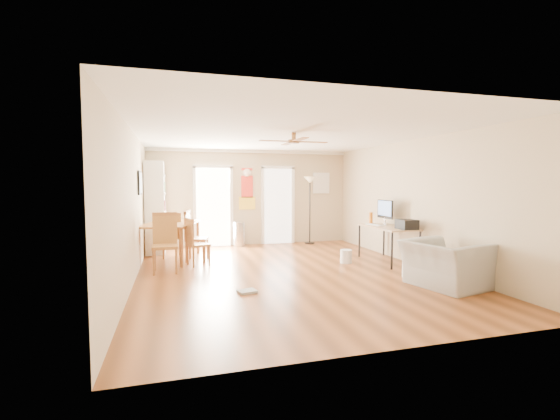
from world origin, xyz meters
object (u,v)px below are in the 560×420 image
object	(u,v)px
torchiere_lamp	(310,210)
armchair	(445,264)
dining_chair_right_a	(197,236)
dining_chair_near	(165,243)
printer	(407,224)
wastebasket_a	(346,256)
dining_table	(171,241)
computer_desk	(387,244)
wastebasket_b	(409,270)
trash_can	(239,234)
dining_chair_far	(172,235)
bookshelf	(155,207)
dining_chair_right_b	(198,242)

from	to	relation	value
torchiere_lamp	armchair	distance (m)	4.89
dining_chair_right_a	dining_chair_near	bearing A→B (deg)	159.19
printer	wastebasket_a	xyz separation A→B (m)	(-1.02, 0.65, -0.72)
torchiere_lamp	printer	distance (m)	3.44
dining_chair_right_a	wastebasket_a	xyz separation A→B (m)	(3.03, -1.09, -0.40)
printer	armchair	distance (m)	1.60
dining_table	printer	world-z (taller)	printer
dining_table	computer_desk	xyz separation A→B (m)	(4.49, -1.49, -0.03)
wastebasket_b	dining_chair_near	bearing A→B (deg)	159.51
trash_can	wastebasket_a	size ratio (longest dim) A/B	2.31
dining_chair_far	wastebasket_a	size ratio (longest dim) A/B	3.62
torchiere_lamp	wastebasket_b	size ratio (longest dim) A/B	6.95
dining_chair_right_a	armchair	bearing A→B (deg)	-116.92
bookshelf	armchair	world-z (taller)	bookshelf
dining_chair_right_b	armchair	bearing A→B (deg)	-143.44
bookshelf	dining_chair_right_b	distance (m)	2.13
dining_chair_right_a	wastebasket_b	size ratio (longest dim) A/B	4.03
wastebasket_b	trash_can	bearing A→B (deg)	119.60
trash_can	printer	xyz separation A→B (m)	(2.84, -3.40, 0.54)
dining_chair_far	armchair	xyz separation A→B (m)	(4.29, -3.81, -0.14)
wastebasket_a	dining_chair_far	bearing A→B (deg)	155.00
armchair	wastebasket_a	bearing A→B (deg)	6.63
dining_table	dining_chair_near	xyz separation A→B (m)	(-0.10, -1.22, 0.15)
dining_chair_right_b	printer	bearing A→B (deg)	-124.43
dining_chair_right_a	printer	distance (m)	4.42
torchiere_lamp	dining_chair_right_b	bearing A→B (deg)	-147.24
dining_table	wastebasket_a	bearing A→B (deg)	-20.92
wastebasket_a	armchair	size ratio (longest dim) A/B	0.25
dining_table	dining_chair_far	world-z (taller)	dining_chair_far
dining_table	dining_chair_right_b	world-z (taller)	dining_chair_right_b
dining_chair_right_b	armchair	world-z (taller)	dining_chair_right_b
trash_can	torchiere_lamp	xyz separation A→B (m)	(1.99, -0.07, 0.61)
bookshelf	printer	world-z (taller)	bookshelf
bookshelf	dining_chair_far	world-z (taller)	bookshelf
dining_chair_right_b	printer	distance (m)	4.26
dining_chair_right_a	torchiere_lamp	bearing A→B (deg)	-49.70
printer	computer_desk	bearing A→B (deg)	103.75
trash_can	torchiere_lamp	size ratio (longest dim) A/B	0.35
dining_chair_far	dining_table	bearing A→B (deg)	85.81
dining_chair_far	armchair	bearing A→B (deg)	137.11
dining_chair_right_a	dining_chair_far	bearing A→B (deg)	56.80
dining_table	armchair	size ratio (longest dim) A/B	1.43
dining_chair_far	wastebasket_b	bearing A→B (deg)	141.83
printer	armchair	world-z (taller)	printer
bookshelf	dining_table	distance (m)	1.33
bookshelf	wastebasket_b	xyz separation A→B (m)	(4.49, -3.87, -0.97)
dining_chair_right_a	trash_can	bearing A→B (deg)	-22.11
trash_can	printer	world-z (taller)	printer
trash_can	armchair	distance (m)	5.52
dining_chair_far	wastebasket_a	world-z (taller)	dining_chair_far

